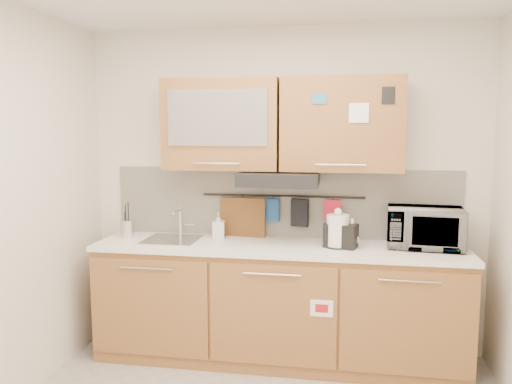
% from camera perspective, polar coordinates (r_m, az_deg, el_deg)
% --- Properties ---
extents(wall_back, '(3.20, 0.00, 3.20)m').
position_cam_1_polar(wall_back, '(4.07, 3.09, 0.19)').
color(wall_back, silver).
rests_on(wall_back, ground).
extents(base_cabinet, '(2.80, 0.64, 0.88)m').
position_cam_1_polar(base_cabinet, '(3.98, 2.49, -13.24)').
color(base_cabinet, '#996536').
rests_on(base_cabinet, floor).
extents(countertop, '(2.82, 0.62, 0.04)m').
position_cam_1_polar(countertop, '(3.84, 2.52, -6.31)').
color(countertop, white).
rests_on(countertop, base_cabinet).
extents(backsplash, '(2.80, 0.02, 0.56)m').
position_cam_1_polar(backsplash, '(4.07, 3.07, -1.23)').
color(backsplash, silver).
rests_on(backsplash, countertop).
extents(upper_cabinets, '(1.82, 0.37, 0.70)m').
position_cam_1_polar(upper_cabinets, '(3.86, 2.77, 7.71)').
color(upper_cabinets, '#996536').
rests_on(upper_cabinets, wall_back).
extents(range_hood, '(0.60, 0.46, 0.10)m').
position_cam_1_polar(range_hood, '(3.81, 2.68, 1.53)').
color(range_hood, black).
rests_on(range_hood, upper_cabinets).
extents(sink, '(0.42, 0.40, 0.26)m').
position_cam_1_polar(sink, '(4.04, -9.54, -5.37)').
color(sink, silver).
rests_on(sink, countertop).
extents(utensil_rail, '(1.30, 0.02, 0.02)m').
position_cam_1_polar(utensil_rail, '(4.02, 3.01, -0.46)').
color(utensil_rail, black).
rests_on(utensil_rail, backsplash).
extents(utensil_crock, '(0.15, 0.15, 0.29)m').
position_cam_1_polar(utensil_crock, '(4.20, -14.44, -4.04)').
color(utensil_crock, silver).
rests_on(utensil_crock, countertop).
extents(kettle, '(0.22, 0.21, 0.30)m').
position_cam_1_polar(kettle, '(3.77, 9.33, -4.49)').
color(kettle, white).
rests_on(kettle, countertop).
extents(toaster, '(0.27, 0.20, 0.18)m').
position_cam_1_polar(toaster, '(3.77, 9.67, -4.91)').
color(toaster, black).
rests_on(toaster, countertop).
extents(microwave, '(0.57, 0.41, 0.30)m').
position_cam_1_polar(microwave, '(3.91, 18.72, -3.88)').
color(microwave, '#999999').
rests_on(microwave, countertop).
extents(soap_bottle, '(0.11, 0.11, 0.21)m').
position_cam_1_polar(soap_bottle, '(4.03, -4.30, -3.84)').
color(soap_bottle, '#999999').
rests_on(soap_bottle, countertop).
extents(cutting_board, '(0.38, 0.06, 0.47)m').
position_cam_1_polar(cutting_board, '(4.10, -1.53, -3.90)').
color(cutting_board, brown).
rests_on(cutting_board, utensil_rail).
extents(oven_mitt, '(0.11, 0.05, 0.19)m').
position_cam_1_polar(oven_mitt, '(4.04, 1.92, -2.06)').
color(oven_mitt, navy).
rests_on(oven_mitt, utensil_rail).
extents(dark_pouch, '(0.15, 0.08, 0.22)m').
position_cam_1_polar(dark_pouch, '(4.02, 5.03, -2.38)').
color(dark_pouch, black).
rests_on(dark_pouch, utensil_rail).
extents(pot_holder, '(0.13, 0.02, 0.16)m').
position_cam_1_polar(pot_holder, '(4.00, 8.75, -2.04)').
color(pot_holder, red).
rests_on(pot_holder, utensil_rail).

